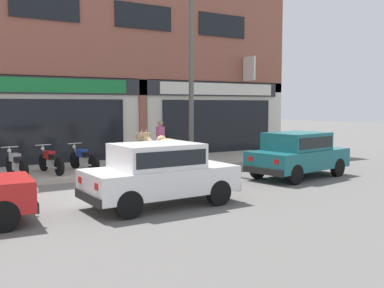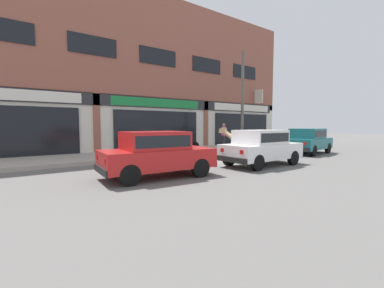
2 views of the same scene
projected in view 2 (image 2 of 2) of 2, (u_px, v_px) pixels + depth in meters
ground_plane at (219, 161)px, 11.80m from camera, size 90.00×90.00×0.00m
sidewalk at (173, 152)px, 14.97m from camera, size 19.00×3.49×0.18m
shop_building at (156, 77)px, 16.25m from camera, size 23.00×1.40×9.83m
cow at (239, 137)px, 13.85m from camera, size 1.01×2.07×1.61m
car_0 at (308, 140)px, 14.81m from camera, size 3.77×2.12×1.46m
car_1 at (157, 152)px, 8.12m from camera, size 3.70×1.86×1.46m
car_2 at (261, 146)px, 10.49m from camera, size 3.64×1.67×1.46m
motorcycle_0 at (155, 146)px, 13.28m from camera, size 0.52×1.81×0.88m
motorcycle_1 at (171, 145)px, 14.06m from camera, size 0.52×1.81×0.88m
motorcycle_2 at (187, 144)px, 14.72m from camera, size 0.59×1.80×0.88m
pedestrian at (224, 133)px, 16.37m from camera, size 0.32×0.44×1.60m
utility_pole at (242, 101)px, 16.04m from camera, size 0.18×0.18×6.03m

